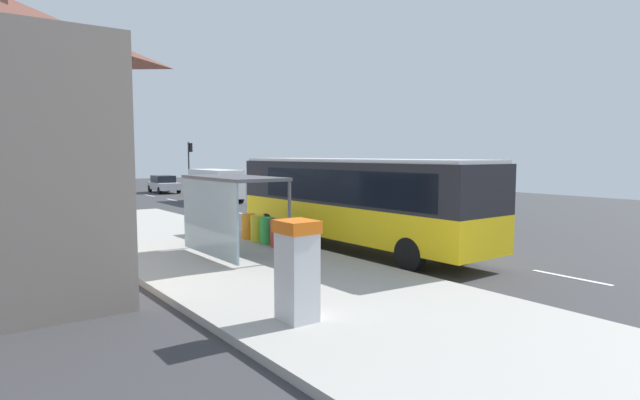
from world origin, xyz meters
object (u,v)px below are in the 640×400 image
object	(u,v)px
bus	(354,197)
recycling_bin_red	(278,233)
bus_shelter	(225,195)
white_van	(216,183)
sedan_near	(164,184)
ticket_machine	(297,270)
traffic_light_near_side	(190,158)
recycling_bin_orange	(248,226)
recycling_bin_green	(267,231)
recycling_bin_yellow	(258,228)
traffic_light_far_side	(90,153)

from	to	relation	value
bus	recycling_bin_red	bearing A→B (deg)	155.79
bus	bus_shelter	world-z (taller)	bus
white_van	sedan_near	size ratio (longest dim) A/B	1.16
ticket_machine	bus_shelter	xyz separation A→B (m)	(1.68, 6.52, 0.93)
sedan_near	traffic_light_near_side	distance (m)	4.31
bus	sedan_near	distance (m)	30.87
bus	recycling_bin_orange	bearing A→B (deg)	127.70
recycling_bin_red	traffic_light_near_side	xyz separation A→B (m)	(9.71, 31.28, 2.38)
sedan_near	recycling_bin_orange	size ratio (longest dim) A/B	4.73
recycling_bin_green	bus_shelter	distance (m)	2.89
recycling_bin_orange	sedan_near	bearing A→B (deg)	76.64
white_van	recycling_bin_red	size ratio (longest dim) A/B	5.51
white_van	sedan_near	xyz separation A→B (m)	(0.10, 10.88, -0.55)
white_van	recycling_bin_yellow	distance (m)	18.36
recycling_bin_orange	traffic_light_near_side	bearing A→B (deg)	71.60
recycling_bin_green	recycling_bin_yellow	distance (m)	0.70
recycling_bin_orange	bus_shelter	distance (m)	3.68
white_van	recycling_bin_yellow	world-z (taller)	white_van
sedan_near	recycling_bin_red	xyz separation A→B (m)	(-6.50, -29.47, -0.14)
white_van	traffic_light_far_side	bearing A→B (deg)	111.46
recycling_bin_yellow	bus_shelter	bearing A→B (deg)	-139.93
recycling_bin_green	bus_shelter	bearing A→B (deg)	-152.31
recycling_bin_red	traffic_light_near_side	distance (m)	32.84
sedan_near	white_van	bearing A→B (deg)	-90.55
bus	traffic_light_near_side	bearing A→B (deg)	77.44
traffic_light_near_side	traffic_light_far_side	world-z (taller)	traffic_light_far_side
white_van	bus_shelter	distance (m)	20.92
sedan_near	traffic_light_far_side	bearing A→B (deg)	154.24
white_van	recycling_bin_red	xyz separation A→B (m)	(-6.40, -18.59, -0.69)
bus_shelter	bus	bearing A→B (deg)	-7.96
recycling_bin_red	recycling_bin_yellow	size ratio (longest dim) A/B	1.00
white_van	traffic_light_near_side	distance (m)	13.22
white_van	traffic_light_near_side	size ratio (longest dim) A/B	1.16
bus	recycling_bin_red	world-z (taller)	bus
white_van	traffic_light_far_side	distance (m)	14.65
recycling_bin_orange	ticket_machine	bearing A→B (deg)	-113.22
recycling_bin_yellow	traffic_light_near_side	distance (m)	31.51
ticket_machine	traffic_light_far_side	world-z (taller)	traffic_light_far_side
ticket_machine	recycling_bin_green	xyz separation A→B (m)	(3.90, 7.68, -0.52)
recycling_bin_green	traffic_light_near_side	distance (m)	32.17
bus	sedan_near	world-z (taller)	bus
white_van	recycling_bin_orange	xyz separation A→B (m)	(-6.40, -16.49, -0.69)
bus	traffic_light_near_side	size ratio (longest dim) A/B	2.44
bus	recycling_bin_green	size ratio (longest dim) A/B	11.63
white_van	recycling_bin_orange	world-z (taller)	white_van
recycling_bin_red	traffic_light_near_side	world-z (taller)	traffic_light_near_side
bus_shelter	sedan_near	bearing A→B (deg)	73.77
white_van	recycling_bin_yellow	bearing A→B (deg)	-110.42
recycling_bin_red	bus_shelter	xyz separation A→B (m)	(-2.21, -0.46, 1.44)
recycling_bin_yellow	traffic_light_near_side	xyz separation A→B (m)	(9.71, 29.88, 2.38)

